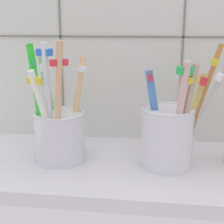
# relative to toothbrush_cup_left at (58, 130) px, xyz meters

# --- Properties ---
(counter_slab) EXTENTS (0.64, 0.22, 0.02)m
(counter_slab) POSITION_rel_toothbrush_cup_left_xyz_m (0.08, 0.00, -0.06)
(counter_slab) COLOR silver
(counter_slab) RESTS_ON ground
(tile_wall_back) EXTENTS (0.64, 0.02, 0.45)m
(tile_wall_back) POSITION_rel_toothbrush_cup_left_xyz_m (0.08, 0.12, 0.16)
(tile_wall_back) COLOR silver
(tile_wall_back) RESTS_ON ground
(toothbrush_cup_left) EXTENTS (0.08, 0.10, 0.19)m
(toothbrush_cup_left) POSITION_rel_toothbrush_cup_left_xyz_m (0.00, 0.00, 0.00)
(toothbrush_cup_left) COLOR silver
(toothbrush_cup_left) RESTS_ON counter_slab
(toothbrush_cup_right) EXTENTS (0.12, 0.08, 0.18)m
(toothbrush_cup_right) POSITION_rel_toothbrush_cup_left_xyz_m (0.17, 0.00, 0.00)
(toothbrush_cup_right) COLOR silver
(toothbrush_cup_right) RESTS_ON counter_slab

